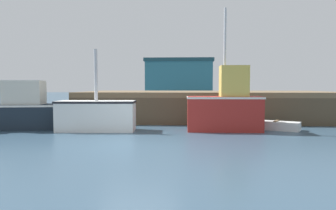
% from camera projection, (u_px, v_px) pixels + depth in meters
% --- Properties ---
extents(ground, '(120.00, 160.00, 0.10)m').
position_uv_depth(ground, '(137.00, 146.00, 9.90)').
color(ground, '#334C60').
extents(pier, '(13.31, 6.19, 1.52)m').
position_uv_depth(pier, '(207.00, 97.00, 17.08)').
color(pier, brown).
rests_on(pier, ground).
extents(fishing_boat_near_left, '(3.79, 1.89, 2.05)m').
position_uv_depth(fishing_boat_near_left, '(15.00, 110.00, 13.25)').
color(fishing_boat_near_left, '#19232D').
rests_on(fishing_boat_near_left, ground).
extents(fishing_boat_near_right, '(3.21, 1.33, 3.30)m').
position_uv_depth(fishing_boat_near_right, '(96.00, 115.00, 12.84)').
color(fishing_boat_near_right, silver).
rests_on(fishing_boat_near_right, ground).
extents(fishing_boat_mid, '(3.04, 1.16, 4.93)m').
position_uv_depth(fishing_boat_mid, '(226.00, 106.00, 12.78)').
color(fishing_boat_mid, maroon).
rests_on(fishing_boat_mid, ground).
extents(rowboat, '(2.01, 1.52, 0.39)m').
position_uv_depth(rowboat, '(276.00, 126.00, 13.15)').
color(rowboat, silver).
rests_on(rowboat, ground).
extents(warehouse, '(10.09, 6.52, 5.87)m').
position_uv_depth(warehouse, '(179.00, 79.00, 48.11)').
color(warehouse, '#2D6B7A').
rests_on(warehouse, ground).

